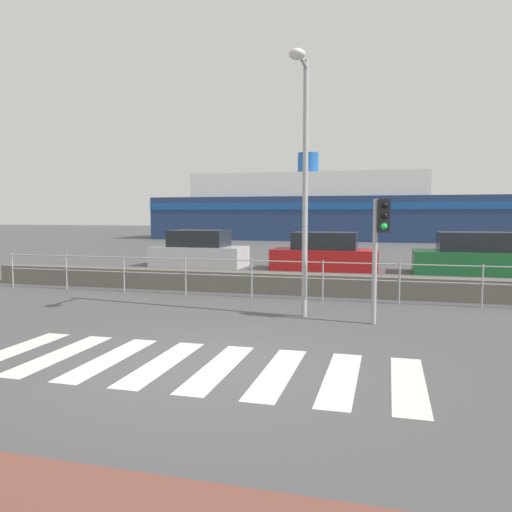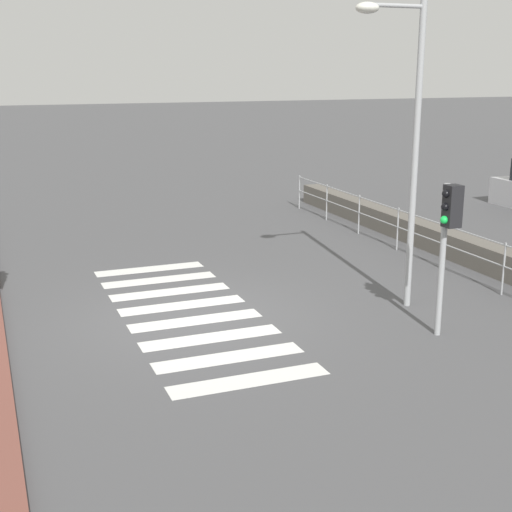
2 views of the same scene
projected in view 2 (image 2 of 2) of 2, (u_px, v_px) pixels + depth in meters
ground_plane at (192, 317)px, 12.88m from camera, size 160.00×160.00×0.00m
crosswalk at (188, 313)px, 13.11m from camera, size 6.75×2.40×0.01m
seawall at (505, 264)px, 15.25m from camera, size 19.26×0.55×0.59m
harbor_fence at (473, 249)px, 14.84m from camera, size 17.37×0.04×1.07m
traffic_light_far at (448, 226)px, 11.46m from camera, size 0.34×0.32×2.58m
streetlamp at (404, 119)px, 12.54m from camera, size 0.32×1.37×5.53m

